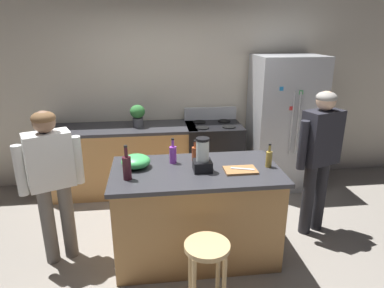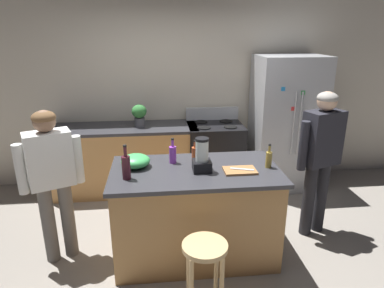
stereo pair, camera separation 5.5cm
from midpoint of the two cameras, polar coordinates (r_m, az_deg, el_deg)
name	(u,v)px [view 2 (the right image)]	position (r m, az deg, el deg)	size (l,w,h in m)	color
ground_plane	(195,252)	(3.71, 0.97, -17.68)	(14.00, 14.00, 0.00)	gray
back_wall	(180,90)	(4.99, -1.73, 8.96)	(8.00, 0.10, 2.70)	beige
kitchen_island	(195,212)	(3.45, 1.01, -11.37)	(1.60, 0.87, 0.94)	#B7844C
back_counter_run	(126,159)	(4.85, -10.72, -2.50)	(2.00, 0.64, 0.94)	#B7844C
refrigerator	(286,123)	(4.98, 15.71, 3.32)	(0.90, 0.73, 1.87)	#B7BABF
stove_range	(215,156)	(4.87, 4.11, -1.95)	(0.76, 0.65, 1.12)	black
person_by_island_left	(52,173)	(3.44, -21.99, -4.56)	(0.58, 0.36, 1.52)	#66605B
person_by_sink_right	(321,151)	(3.86, 21.09, -1.14)	(0.59, 0.34, 1.61)	#26262B
bar_stool	(205,259)	(2.83, 2.73, -18.65)	(0.36, 0.36, 0.62)	tan
potted_plant	(139,114)	(4.64, -8.47, 4.99)	(0.20, 0.20, 0.30)	#4C4C51
blender_appliance	(202,157)	(3.16, 2.17, -2.23)	(0.17, 0.17, 0.32)	black
bottle_wine	(126,167)	(3.04, -10.44, -3.73)	(0.08, 0.08, 0.32)	#471923
bottle_soda	(173,154)	(3.36, -2.77, -1.67)	(0.07, 0.07, 0.26)	purple
bottle_cooking_sauce	(195,153)	(3.42, 0.94, -1.56)	(0.06, 0.06, 0.22)	#B24C26
bottle_vinegar	(269,159)	(3.33, 13.17, -2.45)	(0.06, 0.06, 0.24)	olive
mixing_bowl	(136,161)	(3.30, -8.94, -2.82)	(0.28, 0.28, 0.12)	#3FB259
cutting_board	(240,170)	(3.22, 8.50, -4.40)	(0.30, 0.20, 0.02)	#9E6B3D
chef_knife	(242,169)	(3.22, 8.85, -4.17)	(0.22, 0.03, 0.01)	#B7BABF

